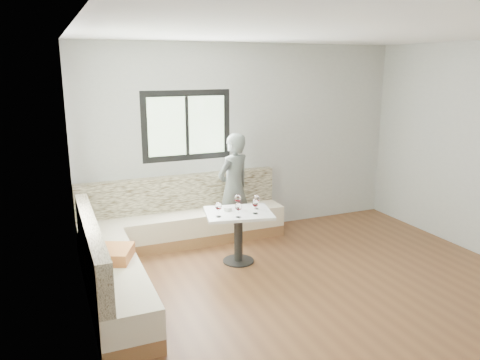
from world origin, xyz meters
The scene contains 10 objects.
room centered at (-0.08, 0.08, 1.41)m, with size 5.01×5.01×2.81m.
banquette centered at (-1.59, 1.63, 0.33)m, with size 2.91×2.80×0.95m.
table centered at (-0.59, 1.33, 0.51)m, with size 0.94×0.80×0.68m.
person centered at (-0.34, 2.10, 0.78)m, with size 0.57×0.37×1.56m, color #545A55.
olive_ramekin centered at (-0.70, 1.44, 0.70)m, with size 0.11×0.11×0.04m.
wine_glass_a centered at (-0.89, 1.24, 0.81)m, with size 0.08×0.08×0.19m.
wine_glass_b centered at (-0.68, 1.12, 0.81)m, with size 0.08×0.08×0.19m.
wine_glass_c centered at (-0.43, 1.18, 0.81)m, with size 0.08×0.08×0.19m.
wine_glass_d centered at (-0.55, 1.46, 0.81)m, with size 0.08×0.08×0.19m.
wine_glass_e centered at (-0.33, 1.36, 0.81)m, with size 0.08×0.08×0.19m.
Camera 1 is at (-2.76, -3.89, 2.49)m, focal length 35.00 mm.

